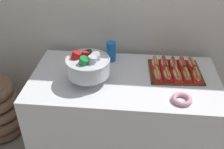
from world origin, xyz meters
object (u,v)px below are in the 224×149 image
donut (182,99)px  cup_stack (111,51)px  hot_dog_7 (174,64)px  hot_dog_0 (157,74)px  hot_dog_4 (197,75)px  hot_dog_5 (155,63)px  hot_dog_2 (177,74)px  hot_dog_6 (164,63)px  serving_tray (175,72)px  punch_bowl (88,66)px  hot_dog_3 (187,75)px  hot_dog_8 (183,63)px  buffet_table (124,112)px  hot_dog_1 (167,75)px  hot_dog_9 (192,64)px

donut → cup_stack: bearing=136.7°
hot_dog_7 → hot_dog_0: bearing=-128.9°
hot_dog_4 → hot_dog_5: same height
hot_dog_7 → hot_dog_2: bearing=-86.6°
hot_dog_0 → hot_dog_6: bearing=68.9°
hot_dog_6 → hot_dog_7: hot_dog_6 is taller
serving_tray → punch_bowl: bearing=-164.1°
hot_dog_3 → hot_dog_8: bearing=93.4°
buffet_table → punch_bowl: punch_bowl is taller
hot_dog_1 → cup_stack: (-0.46, 0.23, 0.05)m
hot_dog_8 → hot_dog_6: bearing=-176.6°
hot_dog_4 → cup_stack: size_ratio=1.06×
buffet_table → hot_dog_8: 0.64m
hot_dog_6 → hot_dog_2: bearing=-62.2°
hot_dog_3 → cup_stack: bearing=159.8°
hot_dog_3 → hot_dog_6: size_ratio=0.92×
buffet_table → hot_dog_1: 0.50m
serving_tray → hot_dog_9: 0.17m
hot_dog_0 → hot_dog_2: hot_dog_2 is taller
hot_dog_1 → cup_stack: 0.52m
buffet_table → hot_dog_6: bearing=30.7°
hot_dog_5 → donut: size_ratio=1.12×
hot_dog_1 → hot_dog_9: hot_dog_9 is taller
hot_dog_1 → hot_dog_6: hot_dog_6 is taller
hot_dog_9 → punch_bowl: 0.86m
buffet_table → hot_dog_4: bearing=3.8°
hot_dog_2 → hot_dog_4: bearing=3.4°
hot_dog_8 → hot_dog_9: 0.08m
hot_dog_1 → punch_bowl: (-0.59, -0.10, 0.11)m
hot_dog_2 → donut: size_ratio=1.30×
buffet_table → hot_dog_3: size_ratio=9.07×
hot_dog_7 → punch_bowl: 0.72m
buffet_table → hot_dog_8: (0.47, 0.20, 0.39)m
hot_dog_4 → hot_dog_6: size_ratio=1.02×
hot_dog_6 → hot_dog_8: hot_dog_8 is taller
hot_dog_2 → hot_dog_5: (-0.16, 0.16, -0.00)m
cup_stack → donut: bearing=-43.3°
hot_dog_7 → cup_stack: 0.53m
hot_dog_3 → hot_dog_2: bearing=-176.6°
buffet_table → donut: 0.60m
cup_stack → donut: 0.74m
hot_dog_1 → hot_dog_3: (0.15, 0.01, 0.00)m
hot_dog_1 → cup_stack: bearing=153.0°
hot_dog_2 → hot_dog_4: 0.15m
serving_tray → hot_dog_4: (0.15, -0.07, 0.03)m
hot_dog_7 → punch_bowl: (-0.66, -0.27, 0.11)m
hot_dog_3 → hot_dog_6: hot_dog_6 is taller
hot_dog_2 → hot_dog_9: (0.14, 0.17, -0.00)m
hot_dog_8 → hot_dog_5: bearing=-176.6°
buffet_table → hot_dog_5: size_ratio=9.14×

